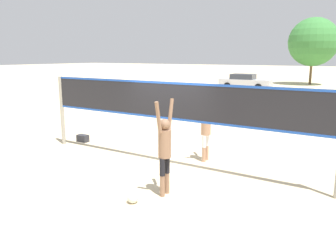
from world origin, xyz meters
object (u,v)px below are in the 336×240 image
Objects in this scene: player_spiker at (165,146)px; gear_bag at (83,138)px; volleyball at (133,198)px; tree_left_cluster at (313,42)px; player_blocker at (206,127)px; volleyball_net at (168,106)px; parked_car_mid at (245,82)px.

player_spiker is 5.56m from gear_bag.
volleyball is at bearing 153.63° from player_spiker.
gear_bag is 0.06× the size of tree_left_cluster.
tree_left_cluster reaches higher than player_blocker.
volleyball is at bearing -87.57° from tree_left_cluster.
player_blocker is at bearing 48.78° from volleyball_net.
gear_bag is (-3.94, 0.54, -1.55)m from volleyball_net.
parked_car_mid is 10.25m from tree_left_cluster.
gear_bag is at bearing 64.72° from player_spiker.
parked_car_mid is at bearing -117.53° from tree_left_cluster.
volleyball is 5.51m from gear_bag.
volleyball is at bearing -33.53° from gear_bag.
player_blocker is 0.42× the size of parked_car_mid.
volleyball_net reaches higher than gear_bag.
parked_car_mid is (-6.14, 23.83, -0.49)m from player_spiker.
player_blocker is 0.28× the size of tree_left_cluster.
player_blocker is 3.49m from volleyball.
player_spiker is 2.68m from player_blocker.
volleyball_net is 37.11× the size of volleyball.
volleyball_net is 30.60m from tree_left_cluster.
volleyball_net is 4.47× the size of player_blocker.
volleyball_net is at bearing -88.61° from tree_left_cluster.
tree_left_cluster reaches higher than gear_bag.
tree_left_cluster is at bearing -177.11° from player_blocker.
tree_left_cluster is (-1.50, 29.60, 3.46)m from player_blocker.
player_spiker is at bearing 5.44° from player_blocker.
player_blocker is at bearing 88.33° from volleyball.
volleyball_net is 1.86× the size of parked_car_mid.
tree_left_cluster is (-1.75, 32.26, 3.35)m from player_spiker.
tree_left_cluster reaches higher than volleyball_net.
player_blocker is 29.83m from tree_left_cluster.
player_spiker is 0.31× the size of tree_left_cluster.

